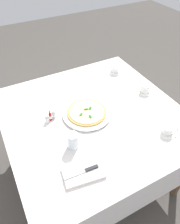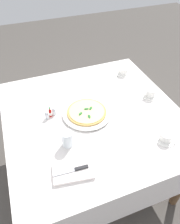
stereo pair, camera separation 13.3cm
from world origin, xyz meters
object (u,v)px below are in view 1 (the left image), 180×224
coffee_cup_far_left (167,130)px  pizza_plate (87,113)px  coffee_cup_left_edge (115,69)px  pepper_shaker (54,115)px  menu_card (150,108)px  coffee_cup_center_back (145,89)px  dinner_knife (83,171)px  salt_shaker (47,119)px  water_glass_near_right (73,141)px  napkin_folded (84,173)px  hot_sauce_bottle (50,116)px  pizza (87,112)px

coffee_cup_far_left → pizza_plate: bearing=-45.9°
coffee_cup_left_edge → pepper_shaker: 0.75m
pizza_plate → menu_card: (-0.41, 0.17, 0.02)m
coffee_cup_center_back → dinner_knife: coffee_cup_center_back is taller
dinner_knife → salt_shaker: bearing=-80.9°
pizza_plate → coffee_cup_far_left: coffee_cup_far_left is taller
coffee_cup_center_back → pepper_shaker: (0.74, -0.06, -0.00)m
coffee_cup_far_left → water_glass_near_right: 0.61m
coffee_cup_far_left → pepper_shaker: (0.59, -0.47, -0.00)m
coffee_cup_left_edge → pepper_shaker: bearing=23.2°
dinner_knife → salt_shaker: (0.04, -0.47, 0.00)m
water_glass_near_right → pepper_shaker: bearing=-87.3°
pizza_plate → dinner_knife: bearing=60.4°
coffee_cup_far_left → napkin_folded: size_ratio=0.55×
water_glass_near_right → pepper_shaker: water_glass_near_right is taller
salt_shaker → hot_sauce_bottle: bearing=-160.3°
napkin_folded → menu_card: (-0.64, -0.23, 0.02)m
hot_sauce_bottle → pepper_shaker: 0.03m
pizza_plate → water_glass_near_right: water_glass_near_right is taller
coffee_cup_left_edge → hot_sauce_bottle: size_ratio=1.57×
pizza_plate → napkin_folded: size_ratio=1.44×
coffee_cup_center_back → hot_sauce_bottle: size_ratio=1.60×
coffee_cup_far_left → coffee_cup_center_back: bearing=-109.8°
pizza_plate → coffee_cup_left_edge: size_ratio=2.63×
coffee_cup_far_left → pepper_shaker: size_ratio=2.31×
coffee_cup_center_back → coffee_cup_far_left: 0.44m
pizza → coffee_cup_center_back: (-0.53, -0.02, 0.00)m
pizza_plate → napkin_folded: (0.23, 0.41, -0.00)m
coffee_cup_far_left → hot_sauce_bottle: size_ratio=1.57×
pizza → salt_shaker: (0.27, -0.06, 0.00)m
hot_sauce_bottle → salt_shaker: hot_sauce_bottle is taller
napkin_folded → water_glass_near_right: bearing=-89.4°
coffee_cup_far_left → dinner_knife: coffee_cup_far_left is taller
pizza_plate → hot_sauce_bottle: bearing=-15.7°
coffee_cup_center_back → water_glass_near_right: (0.73, 0.23, 0.02)m
coffee_cup_left_edge → coffee_cup_far_left: (0.10, 0.76, -0.00)m
coffee_cup_far_left → hot_sauce_bottle: hot_sauce_bottle is taller
coffee_cup_left_edge → pepper_shaker: (0.69, 0.30, -0.00)m
pizza_plate → coffee_cup_left_edge: coffee_cup_left_edge is taller
coffee_cup_far_left → water_glass_near_right: (0.58, -0.18, 0.02)m
pizza → coffee_cup_far_left: bearing=134.1°
coffee_cup_far_left → menu_card: 0.22m
coffee_cup_center_back → dinner_knife: 0.87m
coffee_cup_center_back → dinner_knife: (0.76, 0.43, -0.01)m
napkin_folded → menu_card: 0.68m
pepper_shaker → coffee_cup_center_back: bearing=175.5°
water_glass_near_right → napkin_folded: bearing=81.6°
pizza → coffee_cup_left_edge: bearing=-141.8°
pizza_plate → pepper_shaker: pepper_shaker is taller
coffee_cup_left_edge → napkin_folded: bearing=48.0°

